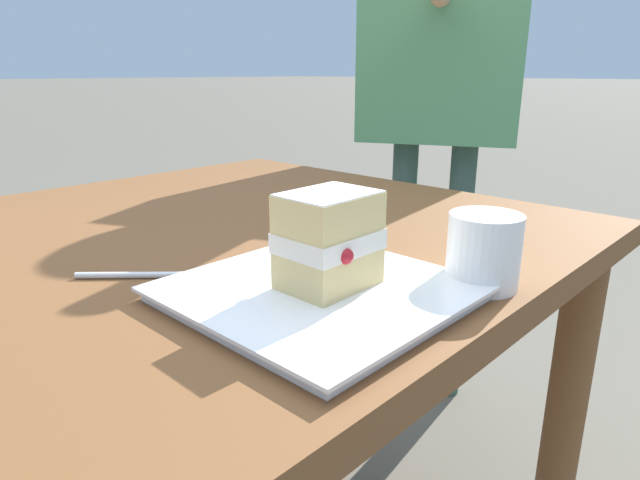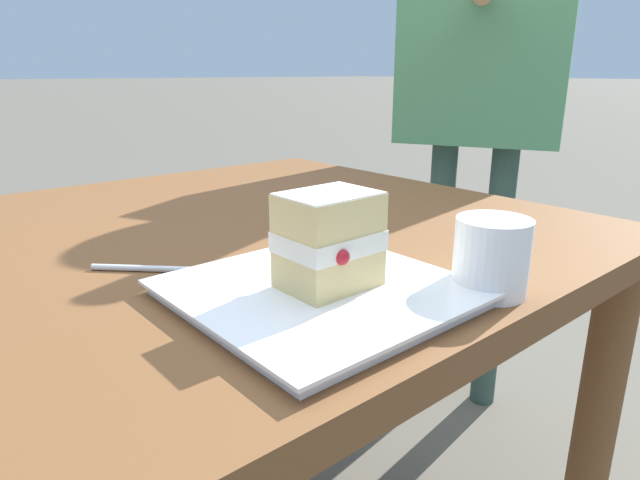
% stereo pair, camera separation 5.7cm
% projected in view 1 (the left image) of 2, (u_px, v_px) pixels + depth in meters
% --- Properties ---
extents(patio_table, '(1.26, 0.98, 0.73)m').
position_uv_depth(patio_table, '(154.00, 306.00, 0.82)').
color(patio_table, brown).
rests_on(patio_table, ground).
extents(dessert_plate, '(0.29, 0.29, 0.02)m').
position_uv_depth(dessert_plate, '(320.00, 292.00, 0.59)').
color(dessert_plate, white).
rests_on(dessert_plate, patio_table).
extents(cake_slice, '(0.10, 0.09, 0.10)m').
position_uv_depth(cake_slice, '(329.00, 240.00, 0.57)').
color(cake_slice, '#E0C17A').
rests_on(cake_slice, dessert_plate).
extents(dessert_fork, '(0.13, 0.13, 0.01)m').
position_uv_depth(dessert_fork, '(158.00, 275.00, 0.65)').
color(dessert_fork, silver).
rests_on(dessert_fork, patio_table).
extents(coffee_cup, '(0.08, 0.08, 0.09)m').
position_uv_depth(coffee_cup, '(484.00, 250.00, 0.62)').
color(coffee_cup, white).
rests_on(coffee_cup, patio_table).
extents(diner_person, '(0.59, 0.46, 1.55)m').
position_uv_depth(diner_person, '(441.00, 46.00, 1.45)').
color(diner_person, '#334B43').
rests_on(diner_person, ground).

